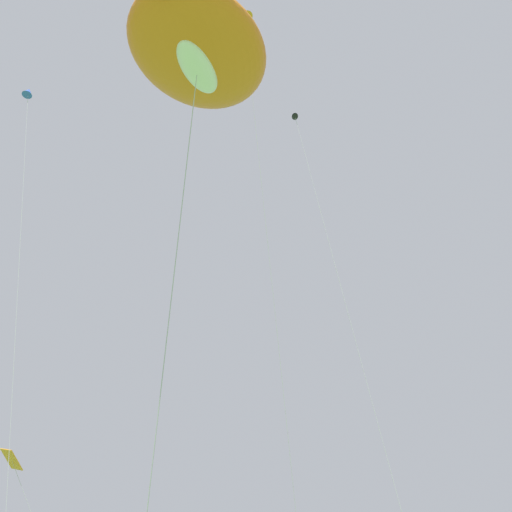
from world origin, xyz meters
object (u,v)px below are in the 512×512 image
object	(u,v)px
small_kite_streamer_purple	(305,153)
small_kite_tiny_distant	(244,20)
big_show_kite	(193,42)
small_kite_stunt_black	(28,100)
small_kite_bird_shape	(12,462)

from	to	relation	value
small_kite_streamer_purple	small_kite_tiny_distant	size ratio (longest dim) A/B	0.90
big_show_kite	small_kite_tiny_distant	distance (m)	11.98
small_kite_streamer_purple	small_kite_stunt_black	size ratio (longest dim) A/B	0.94
big_show_kite	small_kite_streamer_purple	bearing A→B (deg)	-2.23
big_show_kite	small_kite_bird_shape	xyz separation A→B (m)	(9.60, 17.88, -8.93)
big_show_kite	small_kite_tiny_distant	size ratio (longest dim) A/B	0.64
big_show_kite	small_kite_tiny_distant	xyz separation A→B (m)	(7.24, 3.22, 8.99)
small_kite_streamer_purple	small_kite_bird_shape	size ratio (longest dim) A/B	3.33
small_kite_streamer_purple	small_kite_tiny_distant	distance (m)	6.79
small_kite_bird_shape	small_kite_tiny_distant	bearing A→B (deg)	-99.30
small_kite_stunt_black	small_kite_bird_shape	size ratio (longest dim) A/B	3.53
small_kite_stunt_black	small_kite_tiny_distant	distance (m)	11.73
big_show_kite	small_kite_tiny_distant	bearing A→B (deg)	7.44
small_kite_streamer_purple	small_kite_stunt_black	bearing A→B (deg)	82.13
small_kite_tiny_distant	small_kite_bird_shape	size ratio (longest dim) A/B	3.71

